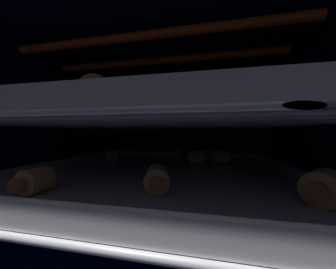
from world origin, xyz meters
The scene contains 29 objects.
ground_plane centered at (0.00, 0.00, -0.60)cm, with size 56.00×51.53×1.20cm, color #0C1138.
oven_wall_back centered at (0.00, 25.16, 16.03)cm, with size 56.00×1.20×32.06cm, color #0C1138.
oven_wall_left centered at (-27.40, 0.00, 16.03)cm, with size 1.20×49.13×32.06cm, color #0C1138.
oven_wall_right centered at (27.40, 0.00, 16.03)cm, with size 1.20×49.13×32.06cm, color #0C1138.
oven_ceiling centered at (0.00, 0.00, 32.66)cm, with size 56.00×51.53×1.20cm, color #0C1138.
heating_element centered at (0.00, 0.00, 29.62)cm, with size 42.88×19.33×1.32cm.
oven_rack_lower centered at (0.00, 0.00, 7.45)cm, with size 51.14×48.15×0.71cm.
baking_tray_lower centered at (0.00, 0.00, 8.49)cm, with size 45.53×42.94×2.51cm.
pig_in_blanket_lower_0 centered at (-11.03, -16.14, 10.43)cm, with size 3.05×5.08×2.92cm.
pig_in_blanket_lower_1 centered at (10.10, 18.02, 10.43)cm, with size 4.17×5.07×2.92cm.
pig_in_blanket_lower_2 centered at (2.38, -12.40, 10.44)cm, with size 3.79×6.08×2.94cm.
pig_in_blanket_lower_3 centered at (6.32, 8.08, 10.49)cm, with size 5.62×3.73×3.04cm.
pig_in_blanket_lower_4 centered at (12.14, 12.42, 10.32)cm, with size 5.85×4.05×2.70cm.
pig_in_blanket_lower_5 centered at (-15.11, 8.17, 10.28)cm, with size 4.58×4.70×2.61cm.
pig_in_blanket_lower_6 centered at (1.15, 16.49, 10.26)cm, with size 2.91×5.61×2.57cm.
pig_in_blanket_lower_7 centered at (19.24, -13.05, 10.65)cm, with size 4.73×5.37×3.36cm.
pig_in_blanket_lower_8 centered at (11.04, 8.56, 10.55)cm, with size 5.47×3.97×3.15cm.
oven_rack_upper centered at (0.00, 0.00, 17.43)cm, with size 50.96×48.15×0.53cm.
baking_tray_upper centered at (0.00, 0.00, 18.17)cm, with size 45.53×42.94×2.23cm.
pig_in_blanket_upper_0 centered at (-10.70, -8.38, 19.58)cm, with size 2.81×5.37×2.58cm.
pig_in_blanket_upper_1 centered at (-15.57, -4.84, 19.60)cm, with size 3.77×5.54×2.61cm.
pig_in_blanket_upper_2 centered at (19.03, -12.79, 19.82)cm, with size 4.60×4.64×3.06cm.
pig_in_blanket_upper_3 centered at (0.86, -12.71, 19.93)cm, with size 5.94×3.71×3.27cm.
pig_in_blanket_upper_4 centered at (2.69, -0.46, 19.51)cm, with size 4.68×4.41×2.44cm.
pig_in_blanket_upper_5 centered at (15.11, 6.64, 19.83)cm, with size 5.76×4.12×3.07cm.
pig_in_blanket_upper_6 centered at (-2.47, -17.80, 19.71)cm, with size 4.41×4.78×2.83cm.
pig_in_blanket_upper_7 centered at (0.19, 4.55, 19.69)cm, with size 3.61×4.97×2.79cm.
pig_in_blanket_upper_8 centered at (-6.60, -12.30, 19.59)cm, with size 4.23×5.83×2.60cm.
pig_in_blanket_upper_9 centered at (-14.97, 7.84, 19.58)cm, with size 3.52×5.29×2.57cm.
Camera 1 is at (8.25, -33.43, 15.88)cm, focal length 19.51 mm.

